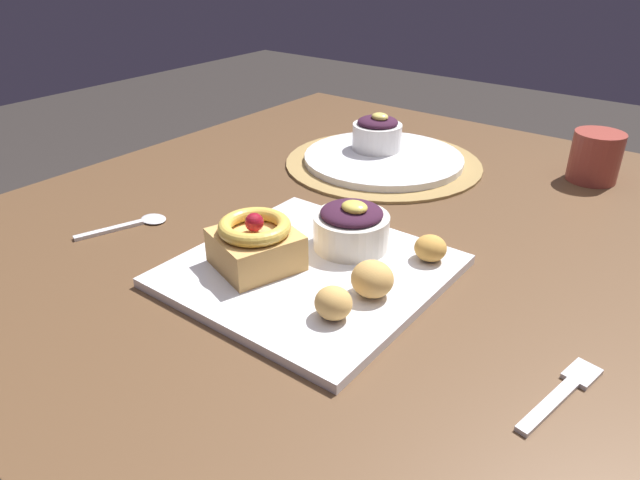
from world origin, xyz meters
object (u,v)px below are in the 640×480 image
(cake_slice, at_px, (256,243))
(fritter_front, at_px, (333,303))
(berry_ramekin, at_px, (351,226))
(fork, at_px, (564,391))
(fritter_back, at_px, (430,248))
(spoon, at_px, (135,224))
(front_plate, at_px, (310,271))
(fritter_middle, at_px, (372,279))
(back_ramekin, at_px, (377,133))
(back_plate, at_px, (383,158))
(coffee_mug, at_px, (595,157))

(cake_slice, relative_size, fritter_front, 2.85)
(berry_ramekin, bearing_deg, fork, -17.06)
(fritter_back, relative_size, spoon, 0.33)
(front_plate, distance_m, fork, 0.31)
(fritter_middle, bearing_deg, berry_ramekin, 136.59)
(berry_ramekin, height_order, fritter_back, berry_ramekin)
(back_ramekin, bearing_deg, fork, -41.72)
(fritter_middle, relative_size, back_plate, 0.17)
(fritter_front, relative_size, fritter_back, 1.02)
(front_plate, relative_size, back_ramekin, 3.30)
(back_ramekin, xyz_separation_m, spoon, (-0.12, -0.44, -0.04))
(fritter_front, relative_size, fritter_middle, 0.85)
(cake_slice, distance_m, fritter_front, 0.14)
(back_plate, height_order, fork, back_plate)
(back_plate, xyz_separation_m, spoon, (-0.15, -0.42, -0.01))
(fritter_back, height_order, fork, fritter_back)
(back_plate, bearing_deg, back_ramekin, 143.64)
(fritter_middle, bearing_deg, back_plate, 120.26)
(fork, relative_size, coffee_mug, 1.53)
(cake_slice, distance_m, fritter_middle, 0.15)
(berry_ramekin, xyz_separation_m, spoon, (-0.29, -0.12, -0.04))
(front_plate, height_order, fork, front_plate)
(back_plate, relative_size, fork, 2.24)
(fritter_back, bearing_deg, coffee_mug, 79.45)
(front_plate, relative_size, spoon, 2.40)
(coffee_mug, bearing_deg, front_plate, -109.38)
(cake_slice, distance_m, back_plate, 0.42)
(berry_ramekin, height_order, back_ramekin, back_ramekin)
(fritter_front, xyz_separation_m, spoon, (-0.37, 0.02, -0.03))
(berry_ramekin, relative_size, fritter_back, 2.42)
(back_plate, relative_size, back_ramekin, 3.17)
(fritter_back, bearing_deg, fritter_front, -97.75)
(fritter_front, bearing_deg, fritter_back, 82.25)
(cake_slice, bearing_deg, fritter_back, 41.21)
(cake_slice, bearing_deg, front_plate, 34.49)
(fritter_middle, distance_m, back_ramekin, 0.48)
(front_plate, xyz_separation_m, back_plate, (-0.13, 0.38, 0.01))
(berry_ramekin, distance_m, back_ramekin, 0.37)
(berry_ramekin, bearing_deg, fritter_front, -61.94)
(back_ramekin, xyz_separation_m, coffee_mug, (0.34, 0.13, -0.01))
(fritter_back, relative_size, back_ramekin, 0.45)
(front_plate, relative_size, fritter_back, 7.37)
(fritter_back, xyz_separation_m, fork, (0.20, -0.12, -0.03))
(cake_slice, xyz_separation_m, fritter_front, (0.14, -0.03, -0.01))
(fritter_front, distance_m, back_plate, 0.49)
(back_ramekin, height_order, coffee_mug, back_ramekin)
(berry_ramekin, relative_size, fritter_front, 2.39)
(back_plate, xyz_separation_m, back_ramekin, (-0.03, 0.02, 0.04))
(coffee_mug, bearing_deg, fritter_back, -100.55)
(fritter_front, distance_m, fritter_middle, 0.06)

